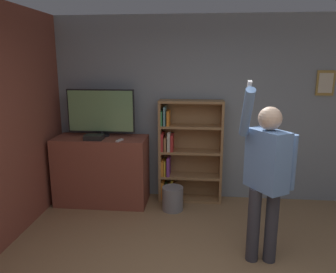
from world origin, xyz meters
name	(u,v)px	position (x,y,z in m)	size (l,w,h in m)	color
wall_back	(209,110)	(0.00, 2.64, 1.35)	(6.55, 0.09, 2.70)	gray
wall_side_brick	(11,124)	(-2.30, 1.30, 1.35)	(0.06, 4.21, 2.70)	brown
tv_ledge	(102,170)	(-1.55, 2.24, 0.49)	(1.32, 0.56, 0.99)	brown
television	(101,112)	(-1.55, 2.32, 1.34)	(0.97, 0.22, 0.68)	black
game_console	(94,137)	(-1.59, 2.10, 1.02)	(0.25, 0.18, 0.07)	black
remote_loose	(120,140)	(-1.22, 2.04, 1.00)	(0.08, 0.14, 0.02)	white
bookshelf	(185,153)	(-0.34, 2.46, 0.73)	(0.93, 0.28, 1.51)	#997047
person	(266,171)	(0.53, 0.95, 0.99)	(0.56, 0.54, 1.89)	#383842
waste_bin	(173,198)	(-0.49, 2.07, 0.17)	(0.30, 0.30, 0.34)	gray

